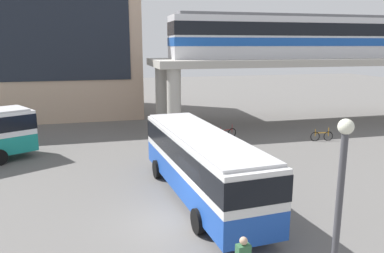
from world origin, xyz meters
name	(u,v)px	position (x,y,z in m)	size (l,w,h in m)	color
ground_plane	(143,155)	(0.00, 10.00, 0.00)	(120.00, 120.00, 0.00)	#605E5B
station_building	(20,43)	(-10.01, 28.09, 7.34)	(23.35, 12.05, 14.67)	tan
elevated_platform	(311,67)	(16.74, 17.58, 5.16)	(29.66, 7.39, 5.95)	#ADA89E
train	(308,36)	(16.17, 17.58, 7.92)	(25.40, 2.96, 3.84)	silver
bus_main	(201,159)	(1.77, 2.10, 1.99)	(3.45, 11.21, 3.22)	#1E4CB2
bicycle_orange	(322,136)	(13.69, 10.52, 0.36)	(1.78, 0.30, 1.04)	black
bicycle_red	(226,133)	(6.99, 13.24, 0.36)	(1.76, 0.45, 1.04)	black
lamp_post	(338,212)	(2.58, -6.99, 3.33)	(0.36, 0.36, 5.57)	#3F3F44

